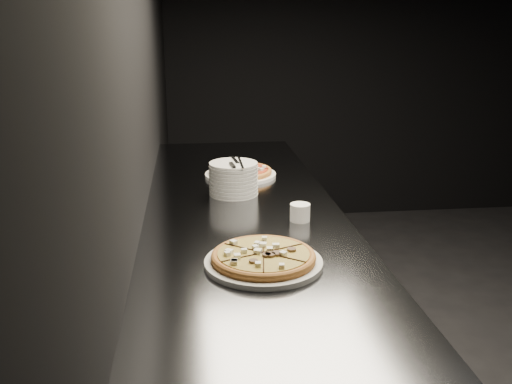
{
  "coord_description": "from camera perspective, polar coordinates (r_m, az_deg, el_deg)",
  "views": [
    {
      "loc": [
        -2.32,
        -2.08,
        1.61
      ],
      "look_at": [
        -2.08,
        -0.02,
        0.99
      ],
      "focal_mm": 40.0,
      "sensor_mm": 36.0,
      "label": 1
    }
  ],
  "objects": [
    {
      "name": "wall_back",
      "position": [
        5.14,
        20.74,
        13.37
      ],
      "size": [
        5.0,
        0.02,
        2.8
      ],
      "primitive_type": "cube",
      "color": "black",
      "rests_on": "floor"
    },
    {
      "name": "counter",
      "position": [
        2.39,
        -1.28,
        -12.03
      ],
      "size": [
        0.74,
        2.44,
        0.92
      ],
      "color": "slate",
      "rests_on": "floor"
    },
    {
      "name": "pizza_mushroom",
      "position": [
        1.68,
        0.75,
        -6.66
      ],
      "size": [
        0.41,
        0.41,
        0.04
      ],
      "rotation": [
        0.0,
        0.0,
        0.4
      ],
      "color": "silver",
      "rests_on": "counter"
    },
    {
      "name": "plate_stack",
      "position": [
        2.35,
        -2.26,
        1.36
      ],
      "size": [
        0.2,
        0.2,
        0.13
      ],
      "color": "silver",
      "rests_on": "counter"
    },
    {
      "name": "wall_left",
      "position": [
        2.1,
        -11.72,
        10.66
      ],
      "size": [
        0.02,
        5.0,
        2.8
      ],
      "primitive_type": "cube",
      "color": "black",
      "rests_on": "floor"
    },
    {
      "name": "cutlery",
      "position": [
        2.32,
        -2.06,
        2.92
      ],
      "size": [
        0.07,
        0.21,
        0.01
      ],
      "rotation": [
        0.0,
        0.0,
        0.1
      ],
      "color": "silver",
      "rests_on": "plate_stack"
    },
    {
      "name": "ramekin",
      "position": [
        2.05,
        4.42,
        -2.0
      ],
      "size": [
        0.07,
        0.07,
        0.06
      ],
      "color": "white",
      "rests_on": "counter"
    },
    {
      "name": "pizza_tomato",
      "position": [
        2.63,
        -1.57,
        2.0
      ],
      "size": [
        0.33,
        0.33,
        0.04
      ],
      "rotation": [
        0.0,
        0.0,
        -0.09
      ],
      "color": "silver",
      "rests_on": "counter"
    }
  ]
}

